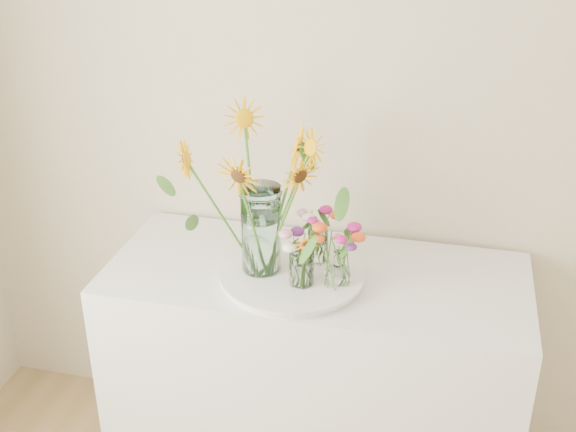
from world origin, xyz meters
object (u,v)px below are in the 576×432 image
at_px(counter, 314,380).
at_px(small_vase_b, 338,268).
at_px(mason_jar, 261,230).
at_px(small_vase_a, 302,266).
at_px(small_vase_c, 318,246).
at_px(tray, 292,277).

xyz_separation_m(counter, small_vase_b, (0.09, -0.10, 0.53)).
bearing_deg(mason_jar, small_vase_a, -21.68).
bearing_deg(small_vase_b, small_vase_c, 125.86).
bearing_deg(small_vase_c, small_vase_b, -54.14).
relative_size(tray, small_vase_a, 3.36).
relative_size(counter, small_vase_c, 12.20).
bearing_deg(small_vase_a, small_vase_c, 83.12).
distance_m(tray, small_vase_a, 0.11).
height_order(small_vase_b, small_vase_c, small_vase_b).
relative_size(counter, small_vase_a, 10.52).
height_order(counter, small_vase_a, small_vase_a).
distance_m(counter, small_vase_b, 0.55).
bearing_deg(counter, small_vase_b, -47.12).
xyz_separation_m(small_vase_a, small_vase_b, (0.11, 0.03, -0.01)).
distance_m(counter, small_vase_c, 0.53).
bearing_deg(tray, mason_jar, 179.29).
bearing_deg(tray, small_vase_b, -9.32).
height_order(mason_jar, small_vase_b, mason_jar).
distance_m(small_vase_b, small_vase_c, 0.15).
relative_size(counter, tray, 3.13).
distance_m(mason_jar, small_vase_b, 0.27).
bearing_deg(counter, mason_jar, -157.68).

